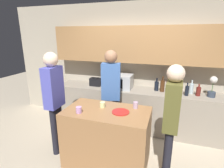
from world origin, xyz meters
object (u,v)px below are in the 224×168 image
(bottle_1, at_px, (162,86))
(plate_on_island, at_px, (121,112))
(bottle_3, at_px, (174,88))
(potted_plant, at_px, (213,87))
(person_right, at_px, (111,89))
(microwave, at_px, (120,81))
(bottle_4, at_px, (179,89))
(cup_1, at_px, (102,105))
(person_left, at_px, (54,95))
(bottle_0, at_px, (157,86))
(bottle_6, at_px, (191,88))
(bottle_5, at_px, (187,91))
(person_center, at_px, (172,116))
(bottle_2, at_px, (168,86))
(cup_0, at_px, (136,105))
(cup_2, at_px, (79,110))
(toaster, at_px, (96,82))
(bottle_7, at_px, (198,91))

(bottle_1, height_order, plate_on_island, bottle_1)
(bottle_1, relative_size, bottle_3, 1.18)
(potted_plant, bearing_deg, person_right, -161.17)
(microwave, bearing_deg, plate_on_island, -73.90)
(bottle_4, height_order, cup_1, bottle_4)
(person_right, bearing_deg, person_left, 26.09)
(bottle_0, relative_size, bottle_6, 0.96)
(bottle_5, height_order, person_right, person_right)
(bottle_1, xyz_separation_m, person_center, (0.18, -1.33, -0.02))
(plate_on_island, bearing_deg, microwave, 106.10)
(bottle_0, relative_size, bottle_2, 0.95)
(person_left, bearing_deg, cup_0, 99.52)
(potted_plant, bearing_deg, cup_0, -140.80)
(microwave, bearing_deg, cup_0, -62.13)
(plate_on_island, bearing_deg, bottle_2, 64.83)
(microwave, distance_m, bottle_6, 1.44)
(bottle_3, xyz_separation_m, cup_2, (-1.34, -1.43, -0.04))
(microwave, bearing_deg, bottle_0, 5.21)
(bottle_1, xyz_separation_m, cup_1, (-0.85, -1.18, -0.06))
(bottle_2, relative_size, bottle_3, 1.03)
(bottle_4, relative_size, person_right, 0.16)
(bottle_3, relative_size, cup_0, 2.68)
(bottle_6, height_order, cup_0, bottle_6)
(bottle_6, height_order, cup_2, bottle_6)
(bottle_6, bearing_deg, bottle_2, 178.28)
(toaster, bearing_deg, cup_2, -76.27)
(microwave, distance_m, cup_1, 1.14)
(cup_1, bearing_deg, microwave, 91.64)
(person_left, bearing_deg, toaster, 170.10)
(person_right, bearing_deg, bottle_5, -171.30)
(potted_plant, distance_m, person_center, 1.48)
(cup_1, distance_m, person_left, 0.83)
(bottle_4, bearing_deg, cup_0, -124.54)
(bottle_5, relative_size, person_center, 0.16)
(bottle_7, distance_m, person_center, 1.38)
(potted_plant, relative_size, bottle_0, 1.49)
(microwave, xyz_separation_m, potted_plant, (1.78, 0.00, 0.05))
(potted_plant, bearing_deg, bottle_7, -177.62)
(bottle_1, xyz_separation_m, plate_on_island, (-0.53, -1.28, -0.09))
(bottle_4, bearing_deg, bottle_2, 146.89)
(bottle_2, height_order, person_right, person_right)
(person_center, bearing_deg, person_right, 60.86)
(bottle_3, distance_m, bottle_4, 0.10)
(bottle_2, distance_m, person_left, 2.23)
(toaster, distance_m, bottle_6, 2.01)
(microwave, relative_size, plate_on_island, 2.00)
(bottle_1, bearing_deg, toaster, -178.57)
(bottle_5, xyz_separation_m, person_right, (-1.35, -0.54, 0.07))
(potted_plant, relative_size, cup_0, 3.90)
(plate_on_island, distance_m, cup_0, 0.29)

